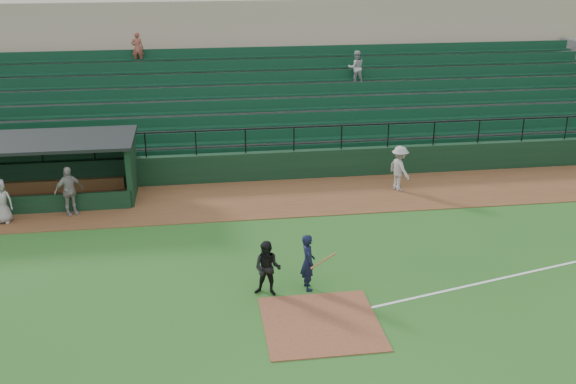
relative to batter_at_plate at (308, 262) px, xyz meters
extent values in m
plane|color=#245A1D|center=(0.02, -0.88, -0.84)|extent=(90.00, 90.00, 0.00)
cube|color=brown|center=(0.02, 7.12, -0.83)|extent=(40.00, 4.00, 0.03)
cube|color=brown|center=(0.02, -1.88, -0.83)|extent=(3.00, 3.00, 0.03)
cube|color=white|center=(8.02, 0.32, -0.84)|extent=(17.49, 4.44, 0.01)
cube|color=black|center=(0.02, 9.32, -0.24)|extent=(36.00, 0.35, 1.20)
cylinder|color=black|center=(0.02, 9.32, 1.36)|extent=(36.00, 0.06, 0.06)
cube|color=slate|center=(0.02, 14.22, 0.96)|extent=(36.00, 9.00, 3.60)
cube|color=#0F3A23|center=(0.02, 13.72, 1.41)|extent=(34.56, 8.00, 4.05)
cube|color=tan|center=(0.02, 20.72, 2.36)|extent=(38.00, 3.00, 6.40)
cube|color=slate|center=(0.02, 18.72, 2.86)|extent=(36.00, 2.00, 0.20)
imported|color=#B2B2B2|center=(4.97, 15.02, 2.68)|extent=(0.80, 0.62, 1.65)
imported|color=#994838|center=(-5.59, 17.02, 3.55)|extent=(0.58, 0.38, 1.58)
cube|color=black|center=(-9.73, 9.52, 0.31)|extent=(8.50, 0.20, 2.30)
cube|color=black|center=(-5.48, 8.22, 0.31)|extent=(0.20, 2.60, 2.30)
cube|color=black|center=(-9.73, 8.22, 1.52)|extent=(8.90, 3.20, 0.12)
cube|color=olive|center=(-9.73, 9.12, -0.59)|extent=(7.65, 0.40, 0.50)
cube|color=black|center=(-9.73, 6.87, -0.49)|extent=(8.50, 0.12, 0.70)
imported|color=black|center=(0.00, 0.00, 0.00)|extent=(0.47, 0.66, 1.68)
cylinder|color=olive|center=(0.40, -0.20, 0.11)|extent=(0.79, 0.34, 0.35)
imported|color=black|center=(-1.17, -0.17, -0.03)|extent=(0.94, 0.84, 1.62)
imported|color=#A7A29C|center=(4.94, 7.28, 0.09)|extent=(1.00, 1.32, 1.80)
imported|color=gray|center=(-7.58, 6.54, 0.09)|extent=(1.14, 0.93, 1.81)
imported|color=#A09B96|center=(-9.81, 6.13, -0.01)|extent=(0.82, 0.57, 1.61)
camera|label=1|loc=(-2.94, -16.35, 8.48)|focal=40.97mm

